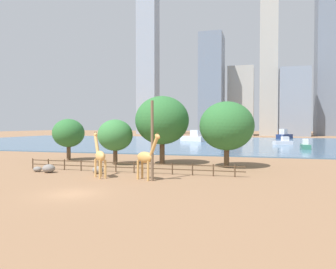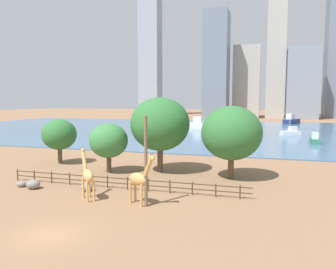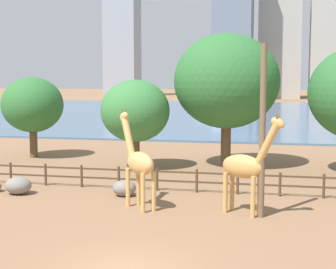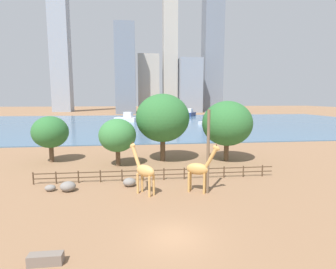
{
  "view_description": "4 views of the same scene",
  "coord_description": "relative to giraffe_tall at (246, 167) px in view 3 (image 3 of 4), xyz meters",
  "views": [
    {
      "loc": [
        14.3,
        -22.83,
        5.47
      ],
      "look_at": [
        1.92,
        21.67,
        4.13
      ],
      "focal_mm": 35.0,
      "sensor_mm": 36.0,
      "label": 1
    },
    {
      "loc": [
        13.78,
        -18.35,
        9.23
      ],
      "look_at": [
        -2.0,
        35.72,
        3.17
      ],
      "focal_mm": 35.0,
      "sensor_mm": 36.0,
      "label": 2
    },
    {
      "loc": [
        4.88,
        -15.83,
        6.32
      ],
      "look_at": [
        -2.26,
        17.69,
        2.58
      ],
      "focal_mm": 55.0,
      "sensor_mm": 36.0,
      "label": 3
    },
    {
      "loc": [
        -2.2,
        -15.6,
        8.87
      ],
      "look_at": [
        3.12,
        29.7,
        2.54
      ],
      "focal_mm": 28.0,
      "sensor_mm": 36.0,
      "label": 4
    }
  ],
  "objects": [
    {
      "name": "enclosure_fence",
      "position": [
        -3.76,
        4.13,
        -1.5
      ],
      "size": [
        26.12,
        0.14,
        1.3
      ],
      "color": "#4C3826",
      "rests_on": "ground"
    },
    {
      "name": "boulder_small",
      "position": [
        -6.63,
        2.46,
        -1.84
      ],
      "size": [
        1.28,
        1.14,
        0.86
      ],
      "primitive_type": "ellipsoid",
      "color": "gray",
      "rests_on": "ground"
    },
    {
      "name": "skyline_block_right",
      "position": [
        1.56,
        146.02,
        15.58
      ],
      "size": [
        13.05,
        13.87,
        35.7
      ],
      "primitive_type": "cube",
      "color": "#ADA89E",
      "rests_on": "ground"
    },
    {
      "name": "giraffe_companion",
      "position": [
        -5.19,
        0.13,
        -0.01
      ],
      "size": [
        2.6,
        2.61,
        4.82
      ],
      "rotation": [
        0.0,
        0.0,
        2.35
      ],
      "color": "tan",
      "rests_on": "ground"
    },
    {
      "name": "boulder_near_fence",
      "position": [
        -12.46,
        1.67,
        -1.79
      ],
      "size": [
        1.47,
        1.28,
        0.96
      ],
      "primitive_type": "ellipsoid",
      "color": "gray",
      "rests_on": "ground"
    },
    {
      "name": "tree_left_small",
      "position": [
        -17.74,
        14.08,
        1.94
      ],
      "size": [
        4.88,
        4.88,
        6.43
      ],
      "color": "brown",
      "rests_on": "ground"
    },
    {
      "name": "ground_plane",
      "position": [
        -3.53,
        72.13,
        -2.27
      ],
      "size": [
        400.0,
        400.0,
        0.0
      ],
      "primitive_type": "plane",
      "color": "#8C6647"
    },
    {
      "name": "harbor_water",
      "position": [
        -3.53,
        69.13,
        -2.17
      ],
      "size": [
        180.0,
        86.0,
        0.2
      ],
      "primitive_type": "cube",
      "color": "#476B8C",
      "rests_on": "ground"
    },
    {
      "name": "skyline_tower_needle",
      "position": [
        -12.05,
        132.93,
        22.86
      ],
      "size": [
        11.25,
        15.69,
        50.26
      ],
      "primitive_type": "cube",
      "color": "slate",
      "rests_on": "ground"
    },
    {
      "name": "tree_right_tall",
      "position": [
        -2.21,
        12.91,
        3.85
      ],
      "size": [
        7.47,
        7.47,
        9.5
      ],
      "color": "brown",
      "rests_on": "ground"
    },
    {
      "name": "utility_pole",
      "position": [
        0.72,
        -0.33,
        1.67
      ],
      "size": [
        0.28,
        0.28,
        7.87
      ],
      "primitive_type": "cylinder",
      "color": "brown",
      "rests_on": "ground"
    },
    {
      "name": "tree_left_large",
      "position": [
        -8.34,
        10.81,
        1.78
      ],
      "size": [
        4.83,
        4.83,
        6.25
      ],
      "color": "brown",
      "rests_on": "ground"
    },
    {
      "name": "giraffe_tall",
      "position": [
        0.0,
        0.0,
        0.0
      ],
      "size": [
        3.13,
        2.0,
        4.8
      ],
      "rotation": [
        0.0,
        0.0,
        5.81
      ],
      "color": "tan",
      "rests_on": "ground"
    },
    {
      "name": "boat_barge",
      "position": [
        -9.78,
        74.41,
        -0.83
      ],
      "size": [
        8.77,
        6.18,
        3.65
      ],
      "rotation": [
        0.0,
        0.0,
        2.71
      ],
      "color": "silver",
      "rests_on": "harbor_water"
    }
  ]
}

